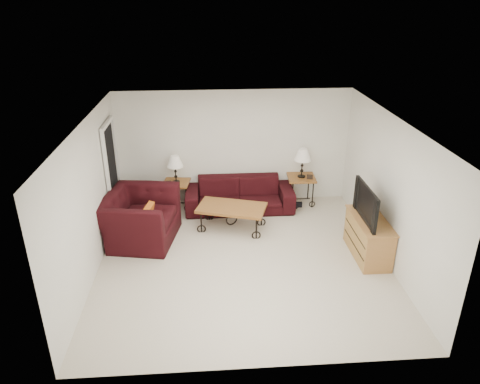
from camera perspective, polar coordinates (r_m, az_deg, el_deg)
name	(u,v)px	position (r m, az deg, el deg)	size (l,w,h in m)	color
ground	(243,259)	(8.00, 0.37, -8.62)	(5.00, 5.00, 0.00)	beige
wall_back	(234,147)	(9.71, -0.78, 5.72)	(5.00, 0.02, 2.50)	silver
wall_front	(260,287)	(5.24, 2.61, -11.99)	(5.00, 0.02, 2.50)	silver
wall_left	(90,200)	(7.63, -18.68, -1.02)	(0.02, 5.00, 2.50)	silver
wall_right	(390,191)	(7.97, 18.61, 0.11)	(0.02, 5.00, 2.50)	silver
ceiling	(243,122)	(6.96, 0.43, 8.92)	(5.00, 5.00, 0.00)	white
doorway	(112,175)	(9.18, -16.02, 2.09)	(0.08, 0.94, 2.04)	black
sofa	(239,195)	(9.61, -0.07, -0.35)	(2.31, 0.90, 0.68)	black
side_table_left	(177,195)	(9.80, -8.06, -0.35)	(0.55, 0.55, 0.60)	brown
side_table_right	(301,190)	(9.96, 7.75, 0.24)	(0.59, 0.59, 0.64)	brown
lamp_left	(175,169)	(9.56, -8.26, 2.91)	(0.34, 0.34, 0.60)	black
lamp_right	(302,163)	(9.72, 7.96, 3.70)	(0.36, 0.36, 0.64)	black
photo_frame_left	(169,183)	(9.53, -9.13, 1.16)	(0.12, 0.02, 0.10)	black
photo_frame_right	(310,177)	(9.71, 8.92, 1.92)	(0.13, 0.02, 0.11)	black
coffee_table	(232,218)	(8.85, -1.06, -3.30)	(1.31, 0.71, 0.49)	brown
armchair	(140,217)	(8.59, -12.67, -3.20)	(1.43, 1.25, 0.93)	black
throw_pillow	(147,216)	(8.50, -11.74, -2.99)	(0.42, 0.11, 0.42)	orange
tv_stand	(368,238)	(8.26, 16.08, -5.62)	(0.50, 1.20, 0.72)	#BF7247
television	(372,204)	(7.95, 16.50, -1.42)	(1.08, 0.14, 0.62)	black
backpack	(297,201)	(9.74, 7.27, -1.17)	(0.29, 0.22, 0.38)	black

